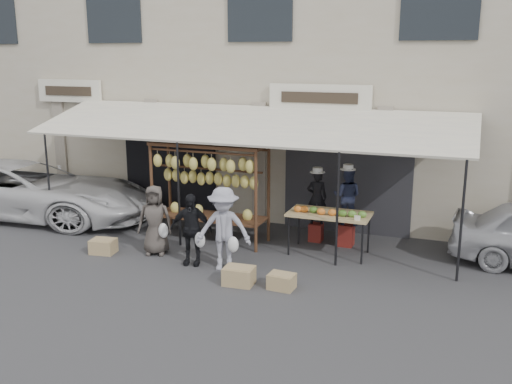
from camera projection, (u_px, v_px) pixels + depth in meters
ground_plane at (198, 269)px, 11.24m from camera, size 90.00×90.00×0.00m
shophouse at (297, 71)px, 16.29m from camera, size 24.00×6.15×7.30m
awning at (241, 125)px, 12.70m from camera, size 10.00×2.35×2.92m
banana_rack at (208, 173)px, 12.56m from camera, size 2.60×0.90×2.24m
produce_table at (329, 214)px, 11.84m from camera, size 1.70×0.90×1.04m
vendor_left at (317, 197)px, 12.68m from camera, size 0.50×0.39×1.21m
vendor_right at (347, 196)px, 12.36m from camera, size 0.62×0.49×1.25m
customer_left at (155, 220)px, 11.92m from camera, size 0.83×0.66×1.48m
customer_mid at (191, 229)px, 11.33m from camera, size 0.91×0.52×1.45m
customer_right at (224, 229)px, 11.03m from camera, size 1.18×0.86×1.65m
stool_left at (316, 232)px, 12.87m from camera, size 0.34×0.34×0.41m
stool_right at (346, 235)px, 12.56m from camera, size 0.42×0.42×0.49m
crate_near_a at (239, 276)px, 10.44m from camera, size 0.57×0.45×0.33m
crate_near_b at (282, 281)px, 10.25m from camera, size 0.48×0.38×0.28m
crate_far at (103, 246)px, 12.09m from camera, size 0.56×0.45×0.30m
van at (19, 176)px, 14.74m from camera, size 5.21×2.68×2.11m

